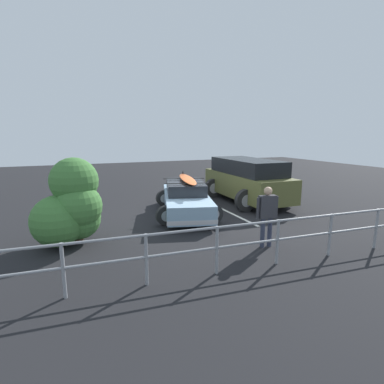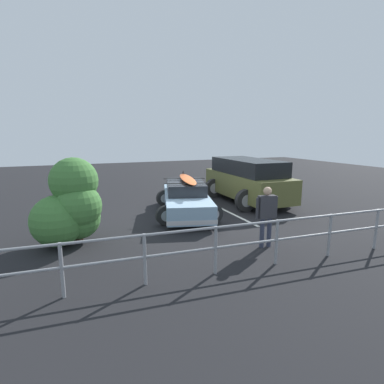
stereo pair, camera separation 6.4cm
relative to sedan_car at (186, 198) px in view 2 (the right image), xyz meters
name	(u,v)px [view 2 (the right image)]	position (x,y,z in m)	size (l,w,h in m)	color
ground_plane	(194,216)	(-0.14, 0.42, -0.60)	(44.00, 44.00, 0.02)	black
parking_stripe	(224,210)	(-1.61, 0.04, -0.59)	(4.85, 0.12, 0.00)	silver
sedan_car	(186,198)	(0.00, 0.00, 0.00)	(2.96, 4.70, 1.49)	#8CADC6
suv_car	(247,180)	(-3.23, -0.87, 0.40)	(2.80, 5.08, 1.90)	brown
person_bystander	(267,211)	(-0.74, 4.01, 0.39)	(0.64, 0.22, 1.64)	#33384C
railing_fence	(247,239)	(0.45, 4.96, 0.11)	(10.71, 0.74, 1.07)	gray
bush_near_left	(70,207)	(4.05, 1.79, 0.45)	(1.86, 1.58, 2.37)	brown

